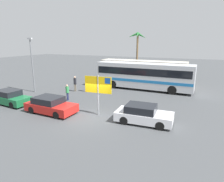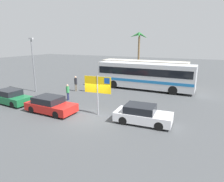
{
  "view_description": "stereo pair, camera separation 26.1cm",
  "coord_description": "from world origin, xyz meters",
  "px_view_note": "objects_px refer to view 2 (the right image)",
  "views": [
    {
      "loc": [
        7.5,
        -12.27,
        5.7
      ],
      "look_at": [
        0.06,
        3.64,
        1.3
      ],
      "focal_mm": 31.81,
      "sensor_mm": 36.0,
      "label": 1
    },
    {
      "loc": [
        7.74,
        -12.16,
        5.7
      ],
      "look_at": [
        0.06,
        3.64,
        1.3
      ],
      "focal_mm": 31.81,
      "sensor_mm": 36.0,
      "label": 2
    }
  ],
  "objects_px": {
    "car_green": "(11,97)",
    "pedestrian_crossing_lot": "(68,91)",
    "car_white": "(142,115)",
    "bus_front_coach": "(145,75)",
    "ferry_sign": "(98,86)",
    "pedestrian_by_bus": "(76,82)",
    "bus_rear_coach": "(143,71)",
    "car_red": "(50,105)",
    "pedestrian_near_sign": "(89,83)"
  },
  "relations": [
    {
      "from": "car_green",
      "to": "car_red",
      "type": "distance_m",
      "value": 5.02
    },
    {
      "from": "car_green",
      "to": "pedestrian_near_sign",
      "type": "xyz_separation_m",
      "value": [
        4.18,
        7.04,
        0.45
      ]
    },
    {
      "from": "pedestrian_near_sign",
      "to": "car_red",
      "type": "bearing_deg",
      "value": -0.36
    },
    {
      "from": "bus_rear_coach",
      "to": "pedestrian_crossing_lot",
      "type": "distance_m",
      "value": 11.81
    },
    {
      "from": "pedestrian_by_bus",
      "to": "pedestrian_crossing_lot",
      "type": "relative_size",
      "value": 1.12
    },
    {
      "from": "pedestrian_crossing_lot",
      "to": "pedestrian_by_bus",
      "type": "bearing_deg",
      "value": -81.41
    },
    {
      "from": "car_red",
      "to": "pedestrian_by_bus",
      "type": "height_order",
      "value": "pedestrian_by_bus"
    },
    {
      "from": "bus_rear_coach",
      "to": "car_white",
      "type": "relative_size",
      "value": 2.81
    },
    {
      "from": "pedestrian_near_sign",
      "to": "car_white",
      "type": "bearing_deg",
      "value": 46.98
    },
    {
      "from": "pedestrian_by_bus",
      "to": "car_red",
      "type": "bearing_deg",
      "value": 119.95
    },
    {
      "from": "car_green",
      "to": "pedestrian_near_sign",
      "type": "relative_size",
      "value": 2.26
    },
    {
      "from": "car_white",
      "to": "pedestrian_crossing_lot",
      "type": "height_order",
      "value": "pedestrian_crossing_lot"
    },
    {
      "from": "pedestrian_by_bus",
      "to": "pedestrian_near_sign",
      "type": "xyz_separation_m",
      "value": [
        1.57,
        0.39,
        0.03
      ]
    },
    {
      "from": "bus_rear_coach",
      "to": "pedestrian_by_bus",
      "type": "distance_m",
      "value": 9.57
    },
    {
      "from": "bus_rear_coach",
      "to": "ferry_sign",
      "type": "xyz_separation_m",
      "value": [
        0.41,
        -13.16,
        0.54
      ]
    },
    {
      "from": "bus_front_coach",
      "to": "car_red",
      "type": "relative_size",
      "value": 2.74
    },
    {
      "from": "car_green",
      "to": "pedestrian_by_bus",
      "type": "bearing_deg",
      "value": 72.34
    },
    {
      "from": "bus_front_coach",
      "to": "pedestrian_crossing_lot",
      "type": "bearing_deg",
      "value": -125.01
    },
    {
      "from": "bus_rear_coach",
      "to": "car_green",
      "type": "relative_size",
      "value": 2.81
    },
    {
      "from": "bus_front_coach",
      "to": "pedestrian_by_bus",
      "type": "distance_m",
      "value": 8.25
    },
    {
      "from": "ferry_sign",
      "to": "car_red",
      "type": "bearing_deg",
      "value": -167.69
    },
    {
      "from": "car_green",
      "to": "bus_rear_coach",
      "type": "bearing_deg",
      "value": 63.06
    },
    {
      "from": "ferry_sign",
      "to": "car_white",
      "type": "relative_size",
      "value": 0.78
    },
    {
      "from": "car_white",
      "to": "pedestrian_crossing_lot",
      "type": "relative_size",
      "value": 2.58
    },
    {
      "from": "bus_front_coach",
      "to": "car_white",
      "type": "height_order",
      "value": "bus_front_coach"
    },
    {
      "from": "car_white",
      "to": "pedestrian_crossing_lot",
      "type": "xyz_separation_m",
      "value": [
        -8.39,
        2.27,
        0.3
      ]
    },
    {
      "from": "bus_front_coach",
      "to": "car_white",
      "type": "relative_size",
      "value": 2.81
    },
    {
      "from": "pedestrian_near_sign",
      "to": "pedestrian_crossing_lot",
      "type": "height_order",
      "value": "pedestrian_near_sign"
    },
    {
      "from": "car_red",
      "to": "pedestrian_crossing_lot",
      "type": "xyz_separation_m",
      "value": [
        -0.92,
        3.44,
        0.3
      ]
    },
    {
      "from": "bus_front_coach",
      "to": "car_red",
      "type": "height_order",
      "value": "bus_front_coach"
    },
    {
      "from": "pedestrian_near_sign",
      "to": "bus_front_coach",
      "type": "bearing_deg",
      "value": 119.72
    },
    {
      "from": "ferry_sign",
      "to": "pedestrian_crossing_lot",
      "type": "relative_size",
      "value": 2.0
    },
    {
      "from": "car_green",
      "to": "car_white",
      "type": "bearing_deg",
      "value": 8.34
    },
    {
      "from": "car_red",
      "to": "pedestrian_crossing_lot",
      "type": "relative_size",
      "value": 2.64
    },
    {
      "from": "bus_rear_coach",
      "to": "car_white",
      "type": "bearing_deg",
      "value": -73.0
    },
    {
      "from": "pedestrian_crossing_lot",
      "to": "car_green",
      "type": "bearing_deg",
      "value": 23.3
    },
    {
      "from": "pedestrian_crossing_lot",
      "to": "bus_front_coach",
      "type": "bearing_deg",
      "value": -140.12
    },
    {
      "from": "car_green",
      "to": "pedestrian_crossing_lot",
      "type": "relative_size",
      "value": 2.58
    },
    {
      "from": "ferry_sign",
      "to": "pedestrian_by_bus",
      "type": "bearing_deg",
      "value": 132.67
    },
    {
      "from": "bus_rear_coach",
      "to": "car_red",
      "type": "height_order",
      "value": "bus_rear_coach"
    },
    {
      "from": "bus_rear_coach",
      "to": "pedestrian_near_sign",
      "type": "distance_m",
      "value": 8.37
    },
    {
      "from": "car_white",
      "to": "pedestrian_by_bus",
      "type": "bearing_deg",
      "value": 146.64
    },
    {
      "from": "ferry_sign",
      "to": "bus_rear_coach",
      "type": "bearing_deg",
      "value": 86.36
    },
    {
      "from": "car_green",
      "to": "car_red",
      "type": "relative_size",
      "value": 0.98
    },
    {
      "from": "car_white",
      "to": "car_green",
      "type": "distance_m",
      "value": 12.53
    },
    {
      "from": "car_green",
      "to": "pedestrian_crossing_lot",
      "type": "distance_m",
      "value": 5.25
    },
    {
      "from": "ferry_sign",
      "to": "pedestrian_crossing_lot",
      "type": "distance_m",
      "value": 5.43
    },
    {
      "from": "bus_rear_coach",
      "to": "car_green",
      "type": "xyz_separation_m",
      "value": [
        -8.46,
        -14.2,
        -1.15
      ]
    },
    {
      "from": "ferry_sign",
      "to": "car_white",
      "type": "xyz_separation_m",
      "value": [
        3.63,
        -0.05,
        -1.69
      ]
    },
    {
      "from": "ferry_sign",
      "to": "car_green",
      "type": "xyz_separation_m",
      "value": [
        -8.86,
        -1.04,
        -1.69
      ]
    }
  ]
}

